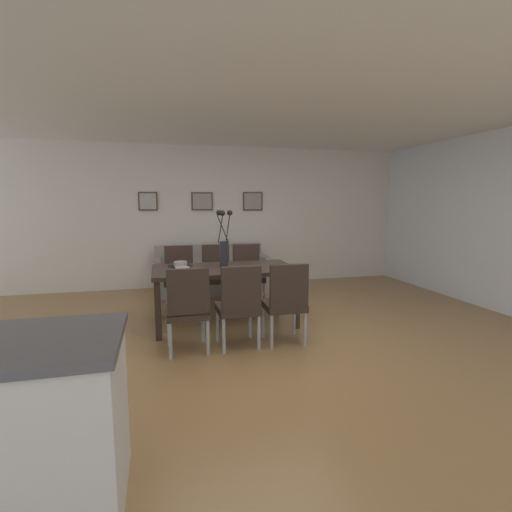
{
  "coord_description": "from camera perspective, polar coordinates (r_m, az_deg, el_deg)",
  "views": [
    {
      "loc": [
        -1.1,
        -3.94,
        1.58
      ],
      "look_at": [
        0.22,
        1.2,
        0.82
      ],
      "focal_mm": 26.72,
      "sensor_mm": 36.0,
      "label": 1
    }
  ],
  "objects": [
    {
      "name": "dining_chair_mid_left",
      "position": [
        4.24,
        4.49,
        -6.49
      ],
      "size": [
        0.45,
        0.45,
        0.92
      ],
      "color": "#33261E",
      "rests_on": "ground"
    },
    {
      "name": "framed_picture_right",
      "position": [
        7.33,
        -0.48,
        8.19
      ],
      "size": [
        0.38,
        0.03,
        0.35
      ],
      "color": "#473828"
    },
    {
      "name": "framed_picture_left",
      "position": [
        7.12,
        -15.87,
        7.88
      ],
      "size": [
        0.33,
        0.03,
        0.33
      ],
      "color": "#473828"
    },
    {
      "name": "ground_plane",
      "position": [
        4.38,
        1.16,
        -12.99
      ],
      "size": [
        9.0,
        9.0,
        0.0
      ],
      "primitive_type": "plane",
      "color": "olive"
    },
    {
      "name": "framed_picture_center",
      "position": [
        7.16,
        -8.07,
        8.11
      ],
      "size": [
        0.39,
        0.03,
        0.33
      ],
      "color": "#473828"
    },
    {
      "name": "placemat_near_right",
      "position": [
        5.07,
        -11.25,
        -1.52
      ],
      "size": [
        0.32,
        0.32,
        0.01
      ],
      "primitive_type": "cylinder",
      "color": "black",
      "rests_on": "dining_table"
    },
    {
      "name": "dining_table",
      "position": [
        4.93,
        -4.79,
        -2.58
      ],
      "size": [
        1.8,
        0.97,
        0.74
      ],
      "color": "#33261E",
      "rests_on": "ground"
    },
    {
      "name": "dining_chair_near_right",
      "position": [
        5.79,
        -11.4,
        -2.66
      ],
      "size": [
        0.45,
        0.45,
        0.92
      ],
      "color": "#33261E",
      "rests_on": "ground"
    },
    {
      "name": "ceiling_panel",
      "position": [
        4.6,
        -0.18,
        21.46
      ],
      "size": [
        9.0,
        7.2,
        0.08
      ],
      "primitive_type": "cube",
      "color": "white"
    },
    {
      "name": "bowl_near_left",
      "position": [
        4.63,
        -10.95,
        -1.95
      ],
      "size": [
        0.17,
        0.17,
        0.07
      ],
      "color": "#B2ADA3",
      "rests_on": "dining_table"
    },
    {
      "name": "back_wall_panel",
      "position": [
        7.28,
        -5.74,
        5.9
      ],
      "size": [
        9.0,
        0.1,
        2.6
      ],
      "primitive_type": "cube",
      "color": "silver",
      "rests_on": "ground"
    },
    {
      "name": "dining_chair_far_left",
      "position": [
        4.11,
        -2.56,
        -6.93
      ],
      "size": [
        0.45,
        0.45,
        0.92
      ],
      "color": "#33261E",
      "rests_on": "ground"
    },
    {
      "name": "dining_chair_mid_right",
      "position": [
        5.89,
        -1.26,
        -2.31
      ],
      "size": [
        0.45,
        0.45,
        0.92
      ],
      "color": "#33261E",
      "rests_on": "ground"
    },
    {
      "name": "side_window_wall",
      "position": [
        6.44,
        33.25,
        4.32
      ],
      "size": [
        0.1,
        6.3,
        2.6
      ],
      "primitive_type": "cube",
      "color": "white",
      "rests_on": "ground"
    },
    {
      "name": "centerpiece_vase",
      "position": [
        4.88,
        -4.83,
        1.55
      ],
      "size": [
        0.21,
        0.23,
        0.73
      ],
      "color": "#232326",
      "rests_on": "dining_table"
    },
    {
      "name": "dining_chair_near_left",
      "position": [
        4.04,
        -10.2,
        -7.35
      ],
      "size": [
        0.44,
        0.44,
        0.92
      ],
      "color": "#33261E",
      "rests_on": "ground"
    },
    {
      "name": "dining_chair_far_right",
      "position": [
        5.86,
        -5.96,
        -2.41
      ],
      "size": [
        0.47,
        0.47,
        0.92
      ],
      "color": "#33261E",
      "rests_on": "ground"
    },
    {
      "name": "bowl_near_right",
      "position": [
        5.07,
        -11.26,
        -1.1
      ],
      "size": [
        0.17,
        0.17,
        0.07
      ],
      "color": "#B2ADA3",
      "rests_on": "dining_table"
    },
    {
      "name": "sofa",
      "position": [
        6.82,
        -6.67,
        -2.91
      ],
      "size": [
        1.95,
        0.84,
        0.8
      ],
      "color": "gray",
      "rests_on": "ground"
    },
    {
      "name": "placemat_near_left",
      "position": [
        4.64,
        -10.94,
        -2.4
      ],
      "size": [
        0.32,
        0.32,
        0.01
      ],
      "primitive_type": "cylinder",
      "color": "black",
      "rests_on": "dining_table"
    }
  ]
}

